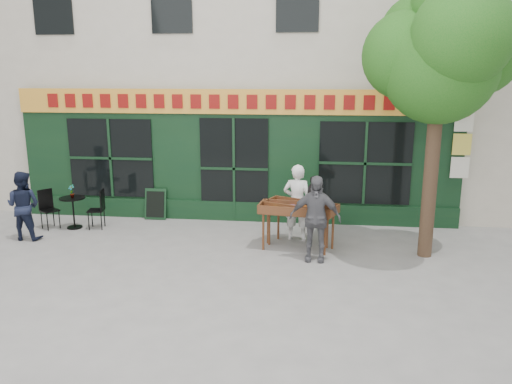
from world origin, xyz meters
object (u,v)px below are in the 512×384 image
woman (297,202)px  bistro_table (73,206)px  dog (313,191)px  man_right (315,218)px  book_cart_right (301,210)px  man_left (23,206)px  book_cart_center (296,212)px

woman → bistro_table: size_ratio=2.27×
dog → man_right: 0.69m
book_cart_right → bistro_table: size_ratio=2.14×
woman → book_cart_right: (0.11, -0.50, -0.04)m
dog → book_cart_right: (-0.24, 0.20, -0.47)m
dog → man_left: (-6.44, -0.01, -0.51)m
dog → man_left: 6.46m
bistro_table → man_left: size_ratio=0.49×
man_right → man_left: man_right is taller
woman → man_left: size_ratio=1.10×
bistro_table → woman: bearing=-2.0°
woman → man_left: 6.13m
book_cart_right → dog: bearing=-16.8°
dog → woman: bearing=123.9°
woman → bistro_table: woman is taller
dog → man_left: dog is taller
book_cart_center → woman: size_ratio=0.91×
dog → woman: 0.89m
book_cart_center → woman: bearing=97.4°
book_cart_center → dog: 0.59m
man_right → man_left: (-6.50, 0.54, -0.09)m
dog → bistro_table: size_ratio=0.79×
woman → man_left: woman is taller
dog → bistro_table: (-5.74, 0.89, -0.75)m
man_right → bistro_table: bearing=168.7°
book_cart_center → bistro_table: (-5.39, 0.84, -0.28)m
book_cart_center → book_cart_right: 0.18m
book_cart_right → man_right: size_ratio=0.93×
book_cart_center → woman: woman is taller
dog → woman: size_ratio=0.35×
man_right → book_cart_right: bearing=114.4°
book_cart_center → book_cart_right: size_ratio=0.97×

